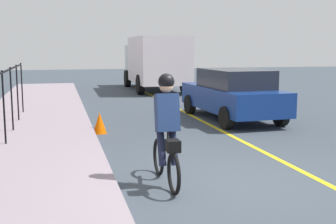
% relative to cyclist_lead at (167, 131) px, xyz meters
% --- Properties ---
extents(ground_plane, '(80.00, 80.00, 0.00)m').
position_rel_cyclist_lead_xyz_m(ground_plane, '(-0.19, -0.98, -0.91)').
color(ground_plane, '#39424C').
extents(lane_line_centre, '(36.00, 0.12, 0.01)m').
position_rel_cyclist_lead_xyz_m(lane_line_centre, '(-0.19, -2.58, -0.91)').
color(lane_line_centre, yellow).
rests_on(lane_line_centre, ground).
extents(sidewalk, '(40.00, 3.20, 0.15)m').
position_rel_cyclist_lead_xyz_m(sidewalk, '(-0.19, 2.42, -0.84)').
color(sidewalk, gray).
rests_on(sidewalk, ground).
extents(cyclist_lead, '(1.71, 0.36, 1.83)m').
position_rel_cyclist_lead_xyz_m(cyclist_lead, '(0.00, 0.00, 0.00)').
color(cyclist_lead, black).
rests_on(cyclist_lead, ground).
extents(patrol_sedan, '(4.48, 2.08, 1.58)m').
position_rel_cyclist_lead_xyz_m(patrol_sedan, '(5.85, -3.57, -0.09)').
color(patrol_sedan, navy).
rests_on(patrol_sedan, ground).
extents(box_truck_background, '(6.74, 2.61, 2.78)m').
position_rel_cyclist_lead_xyz_m(box_truck_background, '(15.67, -3.28, 0.64)').
color(box_truck_background, silver).
rests_on(box_truck_background, ground).
extents(traffic_cone_near, '(0.36, 0.36, 0.56)m').
position_rel_cyclist_lead_xyz_m(traffic_cone_near, '(4.64, 0.65, -0.63)').
color(traffic_cone_near, '#E95700').
rests_on(traffic_cone_near, ground).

